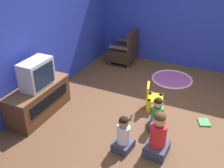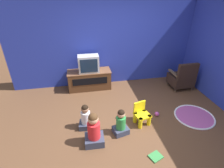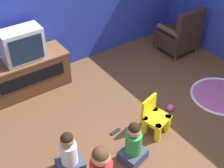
{
  "view_description": "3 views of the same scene",
  "coord_description": "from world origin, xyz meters",
  "px_view_note": "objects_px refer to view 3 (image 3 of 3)",
  "views": [
    {
      "loc": [
        -3.77,
        -1.01,
        2.73
      ],
      "look_at": [
        -0.33,
        0.61,
        0.64
      ],
      "focal_mm": 42.0,
      "sensor_mm": 36.0,
      "label": 1
    },
    {
      "loc": [
        -1.01,
        -2.82,
        2.64
      ],
      "look_at": [
        -0.38,
        0.47,
        0.8
      ],
      "focal_mm": 28.0,
      "sensor_mm": 36.0,
      "label": 2
    },
    {
      "loc": [
        -1.93,
        -2.07,
        3.01
      ],
      "look_at": [
        -0.17,
        0.47,
        0.64
      ],
      "focal_mm": 50.0,
      "sensor_mm": 36.0,
      "label": 3
    }
  ],
  "objects_px": {
    "black_armchair": "(180,35)",
    "remote_control": "(115,132)",
    "tv_cabinet": "(27,73)",
    "toy_ball": "(170,108)",
    "yellow_kid_chair": "(155,119)",
    "television": "(22,45)",
    "child_watching_center": "(133,144)",
    "child_watching_right": "(69,154)"
  },
  "relations": [
    {
      "from": "remote_control",
      "to": "child_watching_right",
      "type": "bearing_deg",
      "value": -174.01
    },
    {
      "from": "tv_cabinet",
      "to": "remote_control",
      "type": "xyz_separation_m",
      "value": [
        0.55,
        -1.52,
        -0.28
      ]
    },
    {
      "from": "television",
      "to": "remote_control",
      "type": "distance_m",
      "value": 1.76
    },
    {
      "from": "yellow_kid_chair",
      "to": "toy_ball",
      "type": "distance_m",
      "value": 0.5
    },
    {
      "from": "toy_ball",
      "to": "child_watching_right",
      "type": "bearing_deg",
      "value": -177.15
    },
    {
      "from": "black_armchair",
      "to": "yellow_kid_chair",
      "type": "xyz_separation_m",
      "value": [
        -1.68,
        -1.27,
        -0.13
      ]
    },
    {
      "from": "yellow_kid_chair",
      "to": "toy_ball",
      "type": "relative_size",
      "value": 4.86
    },
    {
      "from": "black_armchair",
      "to": "yellow_kid_chair",
      "type": "bearing_deg",
      "value": 35.7
    },
    {
      "from": "child_watching_right",
      "to": "tv_cabinet",
      "type": "bearing_deg",
      "value": 90.17
    },
    {
      "from": "black_armchair",
      "to": "child_watching_right",
      "type": "distance_m",
      "value": 3.12
    },
    {
      "from": "television",
      "to": "child_watching_center",
      "type": "bearing_deg",
      "value": -76.32
    },
    {
      "from": "child_watching_center",
      "to": "child_watching_right",
      "type": "xyz_separation_m",
      "value": [
        -0.69,
        0.3,
        -0.0
      ]
    },
    {
      "from": "television",
      "to": "toy_ball",
      "type": "bearing_deg",
      "value": -47.46
    },
    {
      "from": "child_watching_center",
      "to": "remote_control",
      "type": "relative_size",
      "value": 3.77
    },
    {
      "from": "black_armchair",
      "to": "child_watching_right",
      "type": "relative_size",
      "value": 1.46
    },
    {
      "from": "remote_control",
      "to": "toy_ball",
      "type": "bearing_deg",
      "value": -12.81
    },
    {
      "from": "television",
      "to": "child_watching_center",
      "type": "relative_size",
      "value": 0.98
    },
    {
      "from": "yellow_kid_chair",
      "to": "remote_control",
      "type": "bearing_deg",
      "value": 135.51
    },
    {
      "from": "black_armchair",
      "to": "remote_control",
      "type": "relative_size",
      "value": 5.51
    },
    {
      "from": "yellow_kid_chair",
      "to": "remote_control",
      "type": "height_order",
      "value": "yellow_kid_chair"
    },
    {
      "from": "television",
      "to": "remote_control",
      "type": "relative_size",
      "value": 3.71
    },
    {
      "from": "yellow_kid_chair",
      "to": "toy_ball",
      "type": "bearing_deg",
      "value": 5.01
    },
    {
      "from": "television",
      "to": "toy_ball",
      "type": "distance_m",
      "value": 2.26
    },
    {
      "from": "black_armchair",
      "to": "child_watching_right",
      "type": "bearing_deg",
      "value": 20.99
    },
    {
      "from": "child_watching_right",
      "to": "remote_control",
      "type": "relative_size",
      "value": 3.77
    },
    {
      "from": "tv_cabinet",
      "to": "toy_ball",
      "type": "distance_m",
      "value": 2.18
    },
    {
      "from": "television",
      "to": "toy_ball",
      "type": "xyz_separation_m",
      "value": [
        1.44,
        -1.57,
        -0.75
      ]
    },
    {
      "from": "television",
      "to": "black_armchair",
      "type": "relative_size",
      "value": 0.67
    },
    {
      "from": "tv_cabinet",
      "to": "remote_control",
      "type": "distance_m",
      "value": 1.64
    },
    {
      "from": "toy_ball",
      "to": "tv_cabinet",
      "type": "bearing_deg",
      "value": 131.74
    },
    {
      "from": "yellow_kid_chair",
      "to": "child_watching_center",
      "type": "relative_size",
      "value": 0.85
    },
    {
      "from": "yellow_kid_chair",
      "to": "child_watching_center",
      "type": "bearing_deg",
      "value": -172.09
    },
    {
      "from": "black_armchair",
      "to": "yellow_kid_chair",
      "type": "relative_size",
      "value": 1.73
    },
    {
      "from": "yellow_kid_chair",
      "to": "toy_ball",
      "type": "height_order",
      "value": "yellow_kid_chair"
    },
    {
      "from": "black_armchair",
      "to": "child_watching_center",
      "type": "distance_m",
      "value": 2.65
    },
    {
      "from": "remote_control",
      "to": "tv_cabinet",
      "type": "bearing_deg",
      "value": 102.99
    },
    {
      "from": "child_watching_center",
      "to": "television",
      "type": "bearing_deg",
      "value": 90.03
    },
    {
      "from": "toy_ball",
      "to": "television",
      "type": "bearing_deg",
      "value": 132.54
    },
    {
      "from": "child_watching_center",
      "to": "black_armchair",
      "type": "bearing_deg",
      "value": 20.5
    },
    {
      "from": "yellow_kid_chair",
      "to": "toy_ball",
      "type": "xyz_separation_m",
      "value": [
        0.45,
        0.16,
        -0.14
      ]
    },
    {
      "from": "toy_ball",
      "to": "remote_control",
      "type": "distance_m",
      "value": 0.9
    },
    {
      "from": "tv_cabinet",
      "to": "yellow_kid_chair",
      "type": "relative_size",
      "value": 2.52
    }
  ]
}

